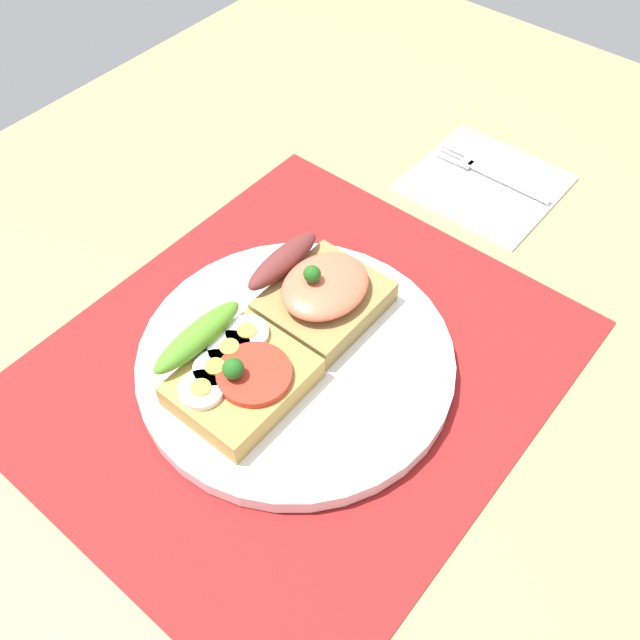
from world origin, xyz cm
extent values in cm
cube|color=tan|center=(0.00, 0.00, -1.60)|extent=(120.00, 90.00, 3.20)
cube|color=maroon|center=(0.00, 0.00, 0.15)|extent=(41.02, 35.68, 0.30)
cylinder|color=white|center=(0.00, 0.00, 1.00)|extent=(24.97, 24.97, 1.41)
cube|color=#AF8943|center=(-4.98, 0.90, 2.77)|extent=(9.78, 7.89, 2.13)
cylinder|color=red|center=(-4.53, -0.06, 4.14)|extent=(5.54, 5.54, 0.60)
ellipsoid|color=#4E8E24|center=(-4.98, 5.25, 4.74)|extent=(8.60, 2.20, 1.80)
sphere|color=#1E5919|center=(-5.64, 0.90, 5.24)|extent=(1.60, 1.60, 1.60)
cylinder|color=white|center=(-7.91, 2.02, 4.09)|extent=(3.29, 3.29, 0.50)
cylinder|color=yellow|center=(-7.91, 2.02, 4.42)|extent=(1.48, 1.48, 0.16)
cylinder|color=white|center=(-5.96, 2.54, 4.09)|extent=(3.29, 3.29, 0.50)
cylinder|color=yellow|center=(-5.96, 2.54, 4.42)|extent=(1.48, 1.48, 0.16)
cylinder|color=white|center=(-4.00, 2.98, 4.09)|extent=(3.29, 3.29, 0.50)
cylinder|color=yellow|center=(-4.00, 2.98, 4.42)|extent=(1.48, 1.48, 0.16)
cylinder|color=white|center=(-2.05, 3.01, 4.09)|extent=(3.29, 3.29, 0.50)
cylinder|color=yellow|center=(-2.05, 3.01, 4.42)|extent=(1.48, 1.48, 0.16)
cube|color=olive|center=(4.98, 1.16, 2.74)|extent=(9.44, 7.95, 2.07)
ellipsoid|color=#E46345|center=(5.00, 1.12, 4.71)|extent=(7.74, 6.36, 1.86)
ellipsoid|color=maroon|center=(4.98, 5.54, 4.68)|extent=(8.03, 2.20, 1.80)
sphere|color=#1E5919|center=(4.18, 1.76, 6.34)|extent=(1.40, 1.40, 1.40)
cube|color=white|center=(29.02, -0.15, 0.30)|extent=(13.29, 13.76, 0.60)
cube|color=#B7B7BC|center=(30.01, -1.98, 0.76)|extent=(0.80, 9.14, 0.32)
cube|color=#B7B7BC|center=(30.01, 2.80, 0.76)|extent=(1.50, 1.20, 0.32)
cube|color=#B7B7BC|center=(29.36, 4.80, 0.76)|extent=(0.32, 2.80, 0.32)
cube|color=#B7B7BC|center=(30.01, 4.80, 0.76)|extent=(0.32, 2.80, 0.32)
cube|color=#B7B7BC|center=(30.66, 4.80, 0.76)|extent=(0.32, 2.80, 0.32)
camera|label=1|loc=(-24.34, -22.40, 46.52)|focal=39.96mm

